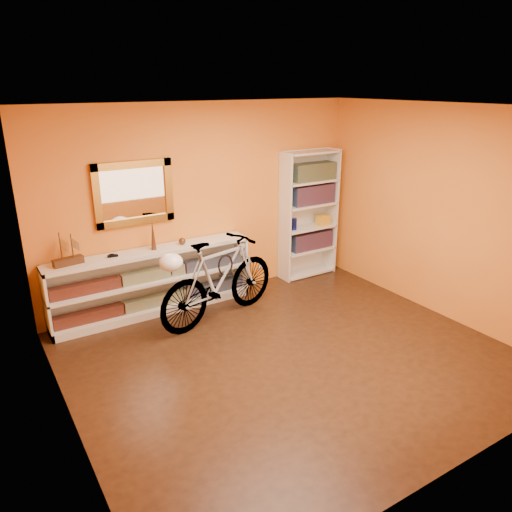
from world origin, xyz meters
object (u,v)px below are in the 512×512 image
bookcase (309,215)px  helmet (171,262)px  bicycle (219,279)px  console_unit (153,282)px

bookcase → helmet: size_ratio=7.06×
bicycle → helmet: bicycle is taller
console_unit → helmet: (-0.05, -0.76, 0.51)m
bicycle → helmet: 0.80m
console_unit → bicycle: 0.88m
console_unit → bookcase: bookcase is taller
console_unit → bicycle: (0.63, -0.61, 0.11)m
bicycle → helmet: bearing=90.0°
bookcase → bicycle: size_ratio=1.05×
bookcase → helmet: bearing=-162.7°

